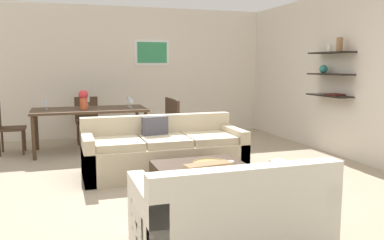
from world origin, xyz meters
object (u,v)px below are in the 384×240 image
object	(u,v)px
sofa_beige	(164,152)
wine_glass_head	(88,100)
dining_table	(90,112)
wine_glass_right_near	(131,101)
centerpiece_vase	(84,99)
dining_chair_right_far	(163,118)
wine_glass_left_far	(46,102)
coffee_table	(204,184)
decorative_bowl	(210,165)
loveseat_white	(229,215)
wine_glass_right_far	(129,99)
dining_chair_head	(87,116)
dining_chair_left_far	(6,125)
candle_jar	(230,164)
dining_chair_right_near	(169,121)

from	to	relation	value
sofa_beige	wine_glass_head	size ratio (longest dim) A/B	12.71
dining_table	wine_glass_right_near	bearing A→B (deg)	-9.47
dining_table	wine_glass_head	bearing A→B (deg)	90.00
wine_glass_right_near	centerpiece_vase	size ratio (longest dim) A/B	0.49
dining_table	dining_chair_right_far	bearing A→B (deg)	8.88
wine_glass_left_far	centerpiece_vase	world-z (taller)	centerpiece_vase
coffee_table	dining_chair_right_far	bearing A→B (deg)	83.94
decorative_bowl	loveseat_white	bearing A→B (deg)	-102.83
wine_glass_right_far	dining_chair_right_far	bearing A→B (deg)	8.25
loveseat_white	dining_chair_head	distance (m)	5.18
dining_chair_right_far	dining_table	bearing A→B (deg)	-171.12
dining_chair_left_far	wine_glass_head	size ratio (longest dim) A/B	5.08
dining_chair_left_far	wine_glass_right_far	distance (m)	2.11
candle_jar	wine_glass_left_far	distance (m)	3.82
sofa_beige	candle_jar	size ratio (longest dim) A/B	24.66
dining_chair_right_near	dining_table	bearing A→B (deg)	171.12
decorative_bowl	wine_glass_head	size ratio (longest dim) A/B	2.22
dining_table	wine_glass_right_far	distance (m)	0.74
dining_chair_head	centerpiece_vase	size ratio (longest dim) A/B	2.68
wine_glass_right_far	sofa_beige	bearing A→B (deg)	-84.99
centerpiece_vase	wine_glass_head	bearing A→B (deg)	78.28
loveseat_white	candle_jar	distance (m)	1.24
dining_chair_right_far	loveseat_white	bearing A→B (deg)	-97.19
dining_table	dining_chair_right_far	world-z (taller)	dining_chair_right_far
dining_chair_head	wine_glass_right_near	distance (m)	1.28
sofa_beige	decorative_bowl	distance (m)	1.34
sofa_beige	wine_glass_right_near	distance (m)	1.76
loveseat_white	dining_chair_head	xyz separation A→B (m)	(-0.81, 5.11, 0.21)
coffee_table	sofa_beige	bearing A→B (deg)	96.83
candle_jar	wine_glass_left_far	xyz separation A→B (m)	(-2.01, 3.22, 0.46)
loveseat_white	wine_glass_right_far	distance (m)	4.39
centerpiece_vase	wine_glass_right_near	bearing A→B (deg)	-4.43
loveseat_white	dining_chair_right_far	size ratio (longest dim) A/B	1.72
wine_glass_right_near	wine_glass_right_far	distance (m)	0.24
dining_chair_right_far	wine_glass_right_near	bearing A→B (deg)	-153.47
sofa_beige	decorative_bowl	bearing A→B (deg)	-81.58
decorative_bowl	dining_chair_head	world-z (taller)	dining_chair_head
wine_glass_left_far	wine_glass_head	world-z (taller)	same
decorative_bowl	dining_chair_right_near	size ratio (longest dim) A/B	0.44
wine_glass_right_near	dining_table	bearing A→B (deg)	170.53
sofa_beige	dining_chair_right_far	bearing A→B (deg)	75.96
dining_chair_right_near	decorative_bowl	bearing A→B (deg)	-95.98
loveseat_white	wine_glass_right_far	world-z (taller)	wine_glass_right_far
coffee_table	centerpiece_vase	size ratio (longest dim) A/B	3.15
decorative_bowl	wine_glass_right_far	distance (m)	3.27
dining_chair_head	wine_glass_right_near	size ratio (longest dim) A/B	5.52
dining_table	dining_chair_head	bearing A→B (deg)	90.00
candle_jar	dining_chair_right_far	xyz separation A→B (m)	(0.06, 3.31, 0.09)
dining_chair_head	centerpiece_vase	distance (m)	1.03
sofa_beige	coffee_table	bearing A→B (deg)	-83.17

